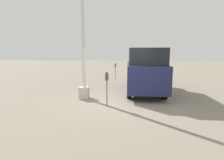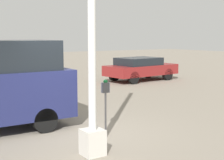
{
  "view_description": "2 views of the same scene",
  "coord_description": "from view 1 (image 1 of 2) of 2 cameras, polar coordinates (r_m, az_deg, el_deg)",
  "views": [
    {
      "loc": [
        -7.51,
        -0.29,
        2.16
      ],
      "look_at": [
        -0.39,
        0.3,
        1.04
      ],
      "focal_mm": 28.0,
      "sensor_mm": 36.0,
      "label": 1
    },
    {
      "loc": [
        3.92,
        7.79,
        2.51
      ],
      "look_at": [
        -0.84,
        0.43,
        1.36
      ],
      "focal_mm": 55.0,
      "sensor_mm": 36.0,
      "label": 2
    }
  ],
  "objects": [
    {
      "name": "parked_van",
      "position": [
        9.69,
        10.57,
        3.41
      ],
      "size": [
        4.73,
        1.89,
        2.38
      ],
      "rotation": [
        0.0,
        0.0,
        -0.01
      ],
      "color": "navy",
      "rests_on": "ground"
    },
    {
      "name": "lamp_post",
      "position": [
        8.23,
        -9.39,
        8.32
      ],
      "size": [
        0.44,
        0.44,
        6.15
      ],
      "color": "beige",
      "rests_on": "ground"
    },
    {
      "name": "ground_plane",
      "position": [
        7.82,
        2.48,
        -7.15
      ],
      "size": [
        80.0,
        80.0,
        0.0
      ],
      "primitive_type": "plane",
      "color": "gray"
    },
    {
      "name": "parking_meter_far",
      "position": [
        14.67,
        1.1,
        4.19
      ],
      "size": [
        0.2,
        0.12,
        1.3
      ],
      "rotation": [
        0.0,
        0.0,
        -0.03
      ],
      "color": "gray",
      "rests_on": "ground"
    },
    {
      "name": "parking_meter_near",
      "position": [
        7.04,
        -1.71,
        -0.3
      ],
      "size": [
        0.2,
        0.12,
        1.4
      ],
      "rotation": [
        0.0,
        0.0,
        -0.03
      ],
      "color": "gray",
      "rests_on": "ground"
    }
  ]
}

